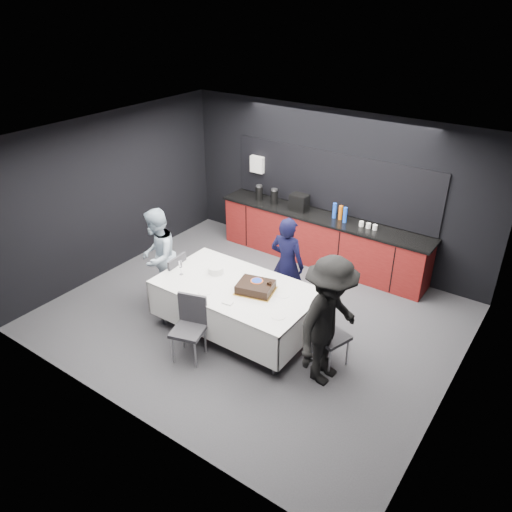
% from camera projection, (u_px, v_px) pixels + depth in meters
% --- Properties ---
extents(ground, '(6.00, 6.00, 0.00)m').
position_uv_depth(ground, '(252.00, 317.00, 7.86)').
color(ground, '#404045').
rests_on(ground, ground).
extents(room_shell, '(6.04, 5.04, 2.82)m').
position_uv_depth(room_shell, '(252.00, 208.00, 6.98)').
color(room_shell, white).
rests_on(room_shell, ground).
extents(kitchenette, '(4.10, 0.64, 2.05)m').
position_uv_depth(kitchenette, '(321.00, 235.00, 9.21)').
color(kitchenette, '#63100F').
rests_on(kitchenette, ground).
extents(party_table, '(2.32, 1.32, 0.78)m').
position_uv_depth(party_table, '(236.00, 294.00, 7.27)').
color(party_table, '#99999E').
rests_on(party_table, ground).
extents(cake_assembly, '(0.62, 0.55, 0.17)m').
position_uv_depth(cake_assembly, '(256.00, 287.00, 7.05)').
color(cake_assembly, gold).
rests_on(cake_assembly, party_table).
extents(plate_stack, '(0.24, 0.24, 0.10)m').
position_uv_depth(plate_stack, '(216.00, 270.00, 7.52)').
color(plate_stack, white).
rests_on(plate_stack, party_table).
extents(loose_plate_near, '(0.21, 0.21, 0.01)m').
position_uv_depth(loose_plate_near, '(205.00, 291.00, 7.07)').
color(loose_plate_near, white).
rests_on(loose_plate_near, party_table).
extents(loose_plate_right_a, '(0.20, 0.20, 0.01)m').
position_uv_depth(loose_plate_right_a, '(283.00, 294.00, 7.00)').
color(loose_plate_right_a, white).
rests_on(loose_plate_right_a, party_table).
extents(loose_plate_right_b, '(0.19, 0.19, 0.01)m').
position_uv_depth(loose_plate_right_b, '(279.00, 316.00, 6.54)').
color(loose_plate_right_b, white).
rests_on(loose_plate_right_b, party_table).
extents(loose_plate_far, '(0.21, 0.21, 0.01)m').
position_uv_depth(loose_plate_far, '(259.00, 273.00, 7.51)').
color(loose_plate_far, white).
rests_on(loose_plate_far, party_table).
extents(fork_pile, '(0.15, 0.11, 0.02)m').
position_uv_depth(fork_pile, '(228.00, 303.00, 6.80)').
color(fork_pile, white).
rests_on(fork_pile, party_table).
extents(champagne_flute, '(0.06, 0.06, 0.22)m').
position_uv_depth(champagne_flute, '(180.00, 265.00, 7.42)').
color(champagne_flute, white).
rests_on(champagne_flute, party_table).
extents(chair_left, '(0.46, 0.46, 0.92)m').
position_uv_depth(chair_left, '(173.00, 277.00, 7.90)').
color(chair_left, '#323137').
rests_on(chair_left, ground).
extents(chair_right, '(0.53, 0.53, 0.92)m').
position_uv_depth(chair_right, '(327.00, 329.00, 6.71)').
color(chair_right, '#323137').
rests_on(chair_right, ground).
extents(chair_near, '(0.52, 0.52, 0.92)m').
position_uv_depth(chair_near, '(190.00, 323.00, 6.83)').
color(chair_near, '#323137').
rests_on(chair_near, ground).
extents(person_center, '(0.59, 0.40, 1.57)m').
position_uv_depth(person_center, '(287.00, 264.00, 7.75)').
color(person_center, black).
rests_on(person_center, ground).
extents(person_left, '(0.89, 0.97, 1.60)m').
position_uv_depth(person_left, '(158.00, 257.00, 7.95)').
color(person_left, '#A2B8CC').
rests_on(person_left, ground).
extents(person_right, '(0.74, 1.21, 1.80)m').
position_uv_depth(person_right, '(329.00, 322.00, 6.23)').
color(person_right, black).
rests_on(person_right, ground).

